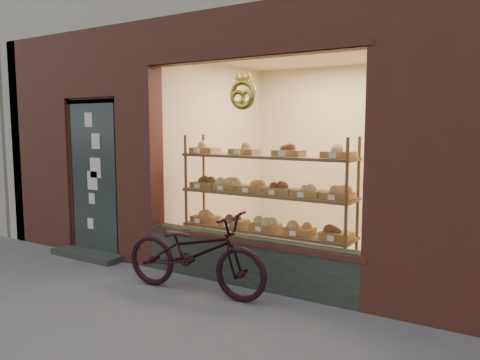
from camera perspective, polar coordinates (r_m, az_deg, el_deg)
The scene contains 4 objects.
ground at distance 4.32m, azimuth -20.28°, elevation -18.66°, with size 90.00×90.00×0.00m, color #545462.
neighbor_left at distance 15.20m, azimuth -27.14°, elevation 16.07°, with size 12.00×7.00×9.00m, color #B5B2A5.
display_shelf at distance 5.67m, azimuth 3.15°, elevation -3.04°, with size 2.20×0.45×1.70m.
bicycle at distance 5.15m, azimuth -5.56°, elevation -8.77°, with size 0.60×1.72×0.90m, color black.
Camera 1 is at (3.13, -2.35, 1.81)m, focal length 35.00 mm.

